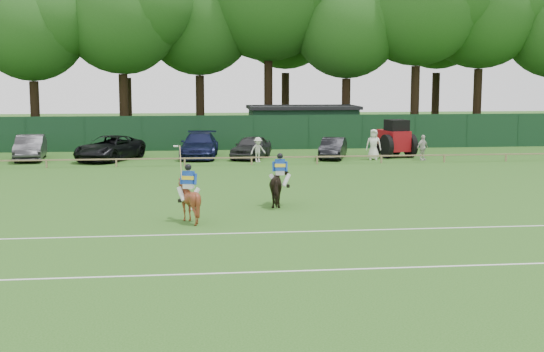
{
  "coord_description": "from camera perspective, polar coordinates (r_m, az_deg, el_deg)",
  "views": [
    {
      "loc": [
        -2.77,
        -25.22,
        5.34
      ],
      "look_at": [
        0.5,
        3.0,
        1.4
      ],
      "focal_mm": 48.0,
      "sensor_mm": 36.0,
      "label": 1
    }
  ],
  "objects": [
    {
      "name": "utility_shed",
      "position": [
        56.04,
        2.42,
        4.0
      ],
      "size": [
        8.4,
        4.4,
        3.04
      ],
      "color": "#14331E",
      "rests_on": "ground"
    },
    {
      "name": "horse_chestnut",
      "position": [
        26.81,
        -6.56,
        -1.95
      ],
      "size": [
        1.65,
        1.75,
        1.56
      ],
      "primitive_type": "imported",
      "rotation": [
        0.0,
        0.0,
        2.81
      ],
      "color": "maroon",
      "rests_on": "ground"
    },
    {
      "name": "perimeter_fence",
      "position": [
        52.45,
        -3.57,
        3.41
      ],
      "size": [
        92.08,
        0.08,
        2.5
      ],
      "color": "#14351E",
      "rests_on": "ground"
    },
    {
      "name": "pitch_rail",
      "position": [
        43.59,
        -2.92,
        1.44
      ],
      "size": [
        62.1,
        0.1,
        0.5
      ],
      "color": "#997F5B",
      "rests_on": "ground"
    },
    {
      "name": "spectator_right",
      "position": [
        46.76,
        7.97,
        2.47
      ],
      "size": [
        1.08,
        0.83,
        1.96
      ],
      "primitive_type": "imported",
      "rotation": [
        0.0,
        0.0,
        -0.24
      ],
      "color": "silver",
      "rests_on": "ground"
    },
    {
      "name": "hatch_grey",
      "position": [
        47.09,
        -1.66,
        2.28
      ],
      "size": [
        3.34,
        4.65,
        1.47
      ],
      "primitive_type": "imported",
      "rotation": [
        0.0,
        0.0,
        -0.42
      ],
      "color": "#2D2D2F",
      "rests_on": "ground"
    },
    {
      "name": "ground",
      "position": [
        25.93,
        -0.34,
        -3.99
      ],
      "size": [
        160.0,
        160.0,
        0.0
      ],
      "primitive_type": "plane",
      "color": "#1E4C14",
      "rests_on": "ground"
    },
    {
      "name": "horse_dark",
      "position": [
        29.86,
        0.63,
        -0.82
      ],
      "size": [
        1.01,
        1.98,
        1.63
      ],
      "primitive_type": "imported",
      "rotation": [
        0.0,
        0.0,
        3.07
      ],
      "color": "black",
      "rests_on": "ground"
    },
    {
      "name": "rider_chestnut",
      "position": [
        26.68,
        -6.59,
        -0.42
      ],
      "size": [
        0.92,
        0.74,
        2.05
      ],
      "rotation": [
        0.0,
        0.0,
        2.81
      ],
      "color": "silver",
      "rests_on": "ground"
    },
    {
      "name": "spectator_left",
      "position": [
        45.06,
        -1.11,
        2.07
      ],
      "size": [
        1.13,
        0.86,
        1.54
      ],
      "primitive_type": "imported",
      "rotation": [
        0.0,
        0.0,
        0.33
      ],
      "color": "beige",
      "rests_on": "ground"
    },
    {
      "name": "tractor",
      "position": [
        48.67,
        9.59,
        2.86
      ],
      "size": [
        2.49,
        3.26,
        2.47
      ],
      "rotation": [
        0.0,
        0.0,
        0.2
      ],
      "color": "maroon",
      "rests_on": "ground"
    },
    {
      "name": "sedan_grey",
      "position": [
        48.65,
        -18.44,
        2.13
      ],
      "size": [
        2.18,
        4.97,
        1.59
      ],
      "primitive_type": "imported",
      "rotation": [
        0.0,
        0.0,
        0.1
      ],
      "color": "#302F32",
      "rests_on": "ground"
    },
    {
      "name": "polo_ball",
      "position": [
        29.19,
        -6.3,
        -2.6
      ],
      "size": [
        0.09,
        0.09,
        0.09
      ],
      "primitive_type": "sphere",
      "color": "silver",
      "rests_on": "ground"
    },
    {
      "name": "pitch_lines",
      "position": [
        22.54,
        0.64,
        -5.79
      ],
      "size": [
        60.0,
        5.1,
        0.01
      ],
      "color": "silver",
      "rests_on": "ground"
    },
    {
      "name": "sedan_navy",
      "position": [
        47.74,
        -5.71,
        2.42
      ],
      "size": [
        2.79,
        5.81,
        1.63
      ],
      "primitive_type": "imported",
      "rotation": [
        0.0,
        0.0,
        -0.09
      ],
      "color": "#13183C",
      "rests_on": "ground"
    },
    {
      "name": "rider_dark",
      "position": [
        29.75,
        0.63,
        0.57
      ],
      "size": [
        0.94,
        0.4,
        1.41
      ],
      "rotation": [
        0.0,
        0.0,
        3.07
      ],
      "color": "silver",
      "rests_on": "ground"
    },
    {
      "name": "suv_black",
      "position": [
        47.23,
        -12.63,
        2.15
      ],
      "size": [
        4.63,
        6.11,
        1.54
      ],
      "primitive_type": "imported",
      "rotation": [
        0.0,
        0.0,
        -0.43
      ],
      "color": "black",
      "rests_on": "ground"
    },
    {
      "name": "tree_row",
      "position": [
        60.65,
        -2.07,
        2.84
      ],
      "size": [
        96.0,
        12.0,
        21.0
      ],
      "primitive_type": null,
      "color": "#26561C",
      "rests_on": "ground"
    },
    {
      "name": "estate_black",
      "position": [
        47.25,
        4.81,
        2.2
      ],
      "size": [
        2.63,
        4.32,
        1.34
      ],
      "primitive_type": "imported",
      "rotation": [
        0.0,
        0.0,
        -0.32
      ],
      "color": "black",
      "rests_on": "ground"
    },
    {
      "name": "spectator_mid",
      "position": [
        47.03,
        11.73,
        2.19
      ],
      "size": [
        1.01,
        0.81,
        1.61
      ],
      "primitive_type": "imported",
      "rotation": [
        0.0,
        0.0,
        0.53
      ],
      "color": "beige",
      "rests_on": "ground"
    }
  ]
}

